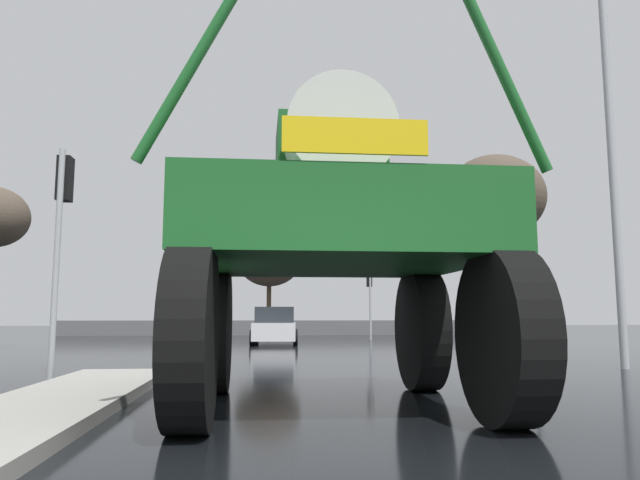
{
  "coord_description": "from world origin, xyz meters",
  "views": [
    {
      "loc": [
        -0.82,
        -3.26,
        1.11
      ],
      "look_at": [
        0.08,
        5.68,
        2.26
      ],
      "focal_mm": 34.0,
      "sensor_mm": 36.0,
      "label": 1
    }
  ],
  "objects_px": {
    "traffic_signal_near_left": "(62,211)",
    "traffic_signal_far_right": "(178,282)",
    "traffic_signal_far_left": "(370,287)",
    "bare_tree_right": "(494,198)",
    "oversize_sprayer": "(332,243)",
    "streetlight_near_right": "(616,139)",
    "bare_tree_far_center": "(269,259)",
    "traffic_signal_near_right": "(529,243)",
    "sedan_ahead": "(275,327)"
  },
  "relations": [
    {
      "from": "traffic_signal_far_left",
      "to": "bare_tree_right",
      "type": "relative_size",
      "value": 0.46
    },
    {
      "from": "oversize_sprayer",
      "to": "bare_tree_right",
      "type": "height_order",
      "value": "bare_tree_right"
    },
    {
      "from": "streetlight_near_right",
      "to": "traffic_signal_far_left",
      "type": "bearing_deg",
      "value": 98.47
    },
    {
      "from": "oversize_sprayer",
      "to": "traffic_signal_near_right",
      "type": "height_order",
      "value": "oversize_sprayer"
    },
    {
      "from": "oversize_sprayer",
      "to": "streetlight_near_right",
      "type": "bearing_deg",
      "value": -55.16
    },
    {
      "from": "traffic_signal_far_left",
      "to": "oversize_sprayer",
      "type": "bearing_deg",
      "value": -101.64
    },
    {
      "from": "oversize_sprayer",
      "to": "traffic_signal_far_left",
      "type": "distance_m",
      "value": 22.49
    },
    {
      "from": "traffic_signal_near_left",
      "to": "traffic_signal_far_right",
      "type": "relative_size",
      "value": 1.1
    },
    {
      "from": "traffic_signal_near_left",
      "to": "bare_tree_far_center",
      "type": "bearing_deg",
      "value": 80.83
    },
    {
      "from": "oversize_sprayer",
      "to": "bare_tree_far_center",
      "type": "relative_size",
      "value": 0.78
    },
    {
      "from": "traffic_signal_near_right",
      "to": "bare_tree_far_center",
      "type": "relative_size",
      "value": 0.55
    },
    {
      "from": "traffic_signal_near_right",
      "to": "sedan_ahead",
      "type": "bearing_deg",
      "value": 108.31
    },
    {
      "from": "oversize_sprayer",
      "to": "traffic_signal_far_left",
      "type": "xyz_separation_m",
      "value": [
        4.54,
        22.02,
        0.53
      ]
    },
    {
      "from": "traffic_signal_far_right",
      "to": "bare_tree_right",
      "type": "distance_m",
      "value": 15.12
    },
    {
      "from": "traffic_signal_near_left",
      "to": "traffic_signal_far_right",
      "type": "bearing_deg",
      "value": 90.77
    },
    {
      "from": "sedan_ahead",
      "to": "traffic_signal_far_right",
      "type": "distance_m",
      "value": 6.55
    },
    {
      "from": "traffic_signal_near_left",
      "to": "bare_tree_right",
      "type": "bearing_deg",
      "value": 42.55
    },
    {
      "from": "oversize_sprayer",
      "to": "traffic_signal_near_right",
      "type": "bearing_deg",
      "value": -49.06
    },
    {
      "from": "bare_tree_right",
      "to": "bare_tree_far_center",
      "type": "xyz_separation_m",
      "value": [
        -8.96,
        14.25,
        -1.27
      ]
    },
    {
      "from": "oversize_sprayer",
      "to": "traffic_signal_near_left",
      "type": "xyz_separation_m",
      "value": [
        -4.57,
        3.78,
        1.0
      ]
    },
    {
      "from": "oversize_sprayer",
      "to": "traffic_signal_far_right",
      "type": "distance_m",
      "value": 22.55
    },
    {
      "from": "traffic_signal_near_left",
      "to": "sedan_ahead",
      "type": "bearing_deg",
      "value": 72.87
    },
    {
      "from": "bare_tree_far_center",
      "to": "traffic_signal_near_left",
      "type": "bearing_deg",
      "value": -99.17
    },
    {
      "from": "traffic_signal_far_right",
      "to": "bare_tree_right",
      "type": "xyz_separation_m",
      "value": [
        13.46,
        -6.1,
        3.19
      ]
    },
    {
      "from": "bare_tree_far_center",
      "to": "traffic_signal_far_right",
      "type": "bearing_deg",
      "value": -118.93
    },
    {
      "from": "bare_tree_far_center",
      "to": "bare_tree_right",
      "type": "bearing_deg",
      "value": -57.85
    },
    {
      "from": "traffic_signal_far_right",
      "to": "streetlight_near_right",
      "type": "height_order",
      "value": "streetlight_near_right"
    },
    {
      "from": "traffic_signal_far_left",
      "to": "traffic_signal_far_right",
      "type": "distance_m",
      "value": 9.35
    },
    {
      "from": "traffic_signal_near_left",
      "to": "oversize_sprayer",
      "type": "bearing_deg",
      "value": -39.61
    },
    {
      "from": "traffic_signal_near_right",
      "to": "bare_tree_far_center",
      "type": "height_order",
      "value": "bare_tree_far_center"
    },
    {
      "from": "traffic_signal_far_right",
      "to": "traffic_signal_far_left",
      "type": "bearing_deg",
      "value": 0.03
    },
    {
      "from": "sedan_ahead",
      "to": "traffic_signal_far_left",
      "type": "distance_m",
      "value": 6.64
    },
    {
      "from": "sedan_ahead",
      "to": "streetlight_near_right",
      "type": "xyz_separation_m",
      "value": [
        7.33,
        -12.9,
        4.41
      ]
    },
    {
      "from": "traffic_signal_far_right",
      "to": "streetlight_near_right",
      "type": "bearing_deg",
      "value": -55.18
    },
    {
      "from": "sedan_ahead",
      "to": "traffic_signal_near_left",
      "type": "bearing_deg",
      "value": 166.22
    },
    {
      "from": "streetlight_near_right",
      "to": "traffic_signal_far_right",
      "type": "bearing_deg",
      "value": 124.82
    },
    {
      "from": "traffic_signal_near_left",
      "to": "streetlight_near_right",
      "type": "xyz_separation_m",
      "value": [
        11.65,
        1.13,
        2.06
      ]
    },
    {
      "from": "oversize_sprayer",
      "to": "bare_tree_far_center",
      "type": "height_order",
      "value": "bare_tree_far_center"
    },
    {
      "from": "oversize_sprayer",
      "to": "streetlight_near_right",
      "type": "distance_m",
      "value": 9.15
    },
    {
      "from": "oversize_sprayer",
      "to": "streetlight_near_right",
      "type": "xyz_separation_m",
      "value": [
        7.08,
        4.91,
        3.07
      ]
    },
    {
      "from": "bare_tree_right",
      "to": "traffic_signal_far_left",
      "type": "bearing_deg",
      "value": 123.98
    },
    {
      "from": "streetlight_near_right",
      "to": "bare_tree_right",
      "type": "xyz_separation_m",
      "value": [
        1.56,
        11.01,
        0.85
      ]
    },
    {
      "from": "traffic_signal_near_right",
      "to": "streetlight_near_right",
      "type": "bearing_deg",
      "value": 22.51
    },
    {
      "from": "oversize_sprayer",
      "to": "sedan_ahead",
      "type": "distance_m",
      "value": 17.86
    },
    {
      "from": "traffic_signal_near_right",
      "to": "bare_tree_far_center",
      "type": "bearing_deg",
      "value": 100.1
    },
    {
      "from": "sedan_ahead",
      "to": "oversize_sprayer",
      "type": "bearing_deg",
      "value": -175.86
    },
    {
      "from": "streetlight_near_right",
      "to": "traffic_signal_near_left",
      "type": "bearing_deg",
      "value": -174.48
    },
    {
      "from": "traffic_signal_near_left",
      "to": "bare_tree_right",
      "type": "xyz_separation_m",
      "value": [
        13.22,
        12.13,
        2.91
      ]
    },
    {
      "from": "oversize_sprayer",
      "to": "traffic_signal_far_right",
      "type": "xyz_separation_m",
      "value": [
        -4.81,
        22.01,
        0.72
      ]
    },
    {
      "from": "traffic_signal_far_left",
      "to": "traffic_signal_near_right",
      "type": "bearing_deg",
      "value": -90.45
    }
  ]
}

